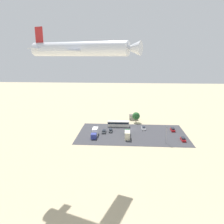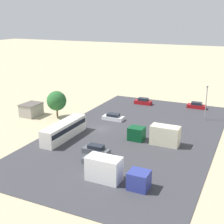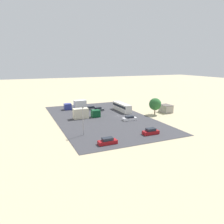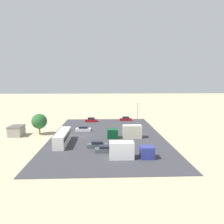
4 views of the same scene
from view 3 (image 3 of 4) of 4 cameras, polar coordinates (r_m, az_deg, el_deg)
The scene contains 13 objects.
ground_plane at distance 78.20m, azimuth 2.37°, elevation -1.08°, with size 400.00×400.00×0.00m, color tan.
parking_lot_surface at distance 75.34m, azimuth -2.63°, elevation -1.59°, with size 53.76×31.01×0.08m.
shed_building at distance 86.42m, azimuth 13.90°, elevation 0.89°, with size 4.91×3.76×2.88m.
bus at distance 85.83m, azimuth 2.58°, elevation 1.38°, with size 11.86×2.61×3.10m.
parked_car_0 at distance 51.67m, azimuth -1.18°, elevation -7.68°, with size 1.79×4.55×1.56m.
parked_car_1 at distance 88.47m, azimuth -5.54°, elevation 0.99°, with size 1.92×4.37×1.48m.
parked_car_2 at distance 59.39m, azimuth 10.08°, elevation -5.07°, with size 1.90×4.43×1.64m.
parked_car_3 at distance 86.01m, azimuth -3.70°, elevation 0.69°, with size 1.71×4.64×1.54m.
parked_car_4 at distance 72.57m, azimuth 4.61°, elevation -1.67°, with size 1.98×4.71×1.43m.
parked_truck_0 at distance 90.77m, azimuth -9.23°, elevation 1.82°, with size 2.53×8.98×3.49m.
parked_truck_1 at distance 75.48m, azimuth -7.06°, elevation -0.36°, with size 2.43×9.36×3.50m.
tree_near_shed at distance 81.19m, azimuth 11.20°, elevation 2.02°, with size 4.41×4.41×6.11m.
light_pole_lot_centre at distance 57.20m, azimuth -7.58°, elevation -1.97°, with size 0.90×0.28×7.63m.
Camera 3 is at (-68.07, 33.51, 18.92)m, focal length 35.00 mm.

